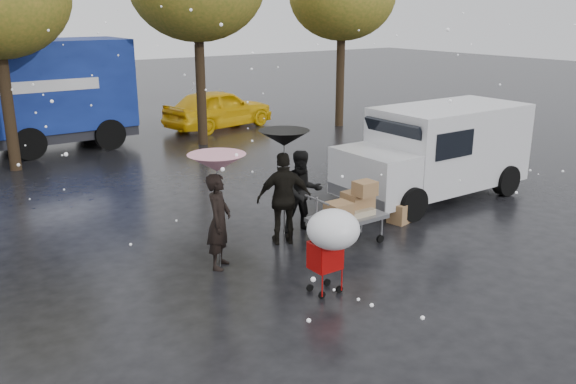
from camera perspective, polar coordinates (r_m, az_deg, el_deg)
ground at (r=11.65m, az=3.85°, el=-5.67°), size 90.00×90.00×0.00m
person_pink at (r=10.78m, az=-6.48°, el=-2.74°), size 0.74×0.74×1.73m
person_middle at (r=12.41m, az=1.38°, el=-0.01°), size 0.99×0.87×1.72m
person_black at (r=11.79m, az=-0.35°, el=-0.63°), size 1.16×0.85×1.83m
umbrella_pink at (r=10.47m, az=-6.67°, el=2.72°), size 1.01×1.01×2.08m
umbrella_black at (r=11.49m, az=-0.36°, el=5.04°), size 0.97×0.97×2.26m
vendor_cart at (r=11.88m, az=5.89°, el=-1.54°), size 1.52×0.80×1.27m
shopping_cart at (r=9.58m, az=4.13°, el=-3.93°), size 0.84×0.84×1.46m
white_van at (r=15.20m, az=13.83°, el=3.83°), size 4.91×2.18×2.20m
blue_truck at (r=21.04m, az=-25.02°, el=7.92°), size 8.30×2.60×3.50m
box_ground_near at (r=13.39m, az=10.48°, el=-1.90°), size 0.56×0.48×0.44m
box_ground_far at (r=13.54m, az=10.37°, el=-1.78°), size 0.61×0.54×0.39m
yellow_taxi at (r=23.74m, az=-6.49°, el=7.77°), size 4.68×2.56×1.51m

